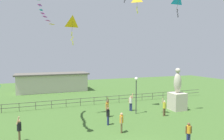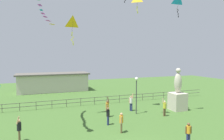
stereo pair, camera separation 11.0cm
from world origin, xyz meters
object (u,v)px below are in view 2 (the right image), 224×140
object	(u,v)px
person_0	(164,107)
person_6	(108,115)
kite_4	(73,22)
lamppost	(136,87)
person_4	(121,121)
person_5	(131,102)
person_1	(107,107)
person_3	(188,132)
statue_monument	(178,96)
person_2	(19,129)

from	to	relation	value
person_0	person_6	size ratio (longest dim) A/B	1.02
person_0	person_6	distance (m)	6.34
kite_4	lamppost	bearing A→B (deg)	-8.76
person_4	person_5	distance (m)	6.67
person_1	person_4	bearing A→B (deg)	-94.54
person_0	person_5	world-z (taller)	person_5
person_1	kite_4	xyz separation A→B (m)	(-3.18, 0.98, 8.44)
person_3	kite_4	distance (m)	13.96
person_4	person_0	bearing A→B (deg)	23.55
statue_monument	person_0	bearing A→B (deg)	-152.09
person_2	kite_4	size ratio (longest dim) A/B	0.68
person_6	person_5	bearing A→B (deg)	41.06
lamppost	person_5	world-z (taller)	lamppost
person_5	kite_4	size ratio (longest dim) A/B	0.71
person_3	person_4	distance (m)	5.09
person_0	person_5	xyz separation A→B (m)	(-2.33, 3.02, 0.07)
lamppost	person_2	distance (m)	11.86
person_1	person_4	xyz separation A→B (m)	(-0.35, -4.37, -0.06)
lamppost	person_0	world-z (taller)	lamppost
person_3	person_2	bearing A→B (deg)	157.43
person_0	person_5	distance (m)	3.82
kite_4	person_5	bearing A→B (deg)	2.33
person_2	person_6	size ratio (longest dim) A/B	1.04
person_0	kite_4	xyz separation A→B (m)	(-8.78, 2.76, 8.49)
person_4	person_6	size ratio (longest dim) A/B	0.88
lamppost	person_0	size ratio (longest dim) A/B	2.08
person_2	person_3	world-z (taller)	person_2
person_1	kite_4	size ratio (longest dim) A/B	0.70
statue_monument	lamppost	xyz separation A→B (m)	(-5.14, 0.28, 1.34)
person_3	person_6	size ratio (longest dim) A/B	0.83
lamppost	person_6	world-z (taller)	lamppost
statue_monument	person_2	distance (m)	16.65
person_1	person_6	distance (m)	2.36
statue_monument	person_0	size ratio (longest dim) A/B	2.54
person_2	person_5	size ratio (longest dim) A/B	0.96
kite_4	person_1	bearing A→B (deg)	-17.05
person_6	kite_4	world-z (taller)	kite_4
person_2	person_6	world-z (taller)	person_2
kite_4	person_2	bearing A→B (deg)	-137.55
person_0	person_1	bearing A→B (deg)	162.33
lamppost	person_3	xyz separation A→B (m)	(-0.06, -7.99, -2.03)
lamppost	person_4	bearing A→B (deg)	-129.68
person_0	person_4	size ratio (longest dim) A/B	1.16
statue_monument	person_0	world-z (taller)	statue_monument
lamppost	person_6	xyz separation A→B (m)	(-4.00, -2.23, -1.98)
statue_monument	kite_4	world-z (taller)	kite_4
lamppost	kite_4	bearing A→B (deg)	171.24
person_1	person_4	size ratio (longest dim) A/B	1.22
person_3	person_4	bearing A→B (deg)	134.35
lamppost	person_1	size ratio (longest dim) A/B	1.97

